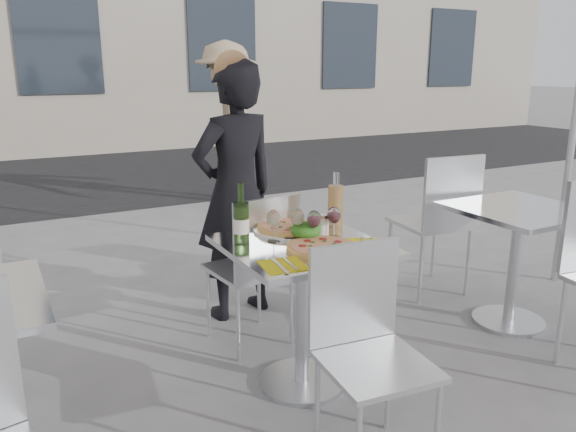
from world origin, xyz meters
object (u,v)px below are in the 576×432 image
pizza_near (322,247)px  napkin_right (369,244)px  salad_plate (306,232)px  wineglass_red_a (314,220)px  napkin_left (283,265)px  woman_diner (235,193)px  sugar_shaker (322,225)px  chair_near (366,336)px  side_chair_rfar (440,213)px  main_table (303,285)px  wine_bottle (241,221)px  wineglass_white_b (298,218)px  pedestrian_b (227,123)px  wineglass_white_a (274,220)px  wineglass_red_b (334,216)px  carafe (336,205)px  pizza_far (287,228)px  chair_far (257,259)px  side_table_right (517,241)px

pizza_near → napkin_right: bearing=-8.4°
salad_plate → wineglass_red_a: bearing=-83.2°
napkin_left → woman_diner: bearing=83.8°
sugar_shaker → napkin_right: (0.12, -0.23, -0.05)m
chair_near → sugar_shaker: chair_near is taller
side_chair_rfar → sugar_shaker: bearing=27.6°
main_table → napkin_left: (-0.23, -0.23, 0.21)m
wine_bottle → wineglass_white_b: 0.27m
woman_diner → pedestrian_b: (1.16, 2.97, 0.12)m
side_chair_rfar → wineglass_white_a: side_chair_rfar is taller
salad_plate → wineglass_red_b: size_ratio=1.40×
wine_bottle → carafe: 0.56m
side_chair_rfar → wine_bottle: bearing=20.7°
carafe → wineglass_red_a: (-0.24, -0.18, -0.01)m
woman_diner → wineglass_red_a: bearing=78.9°
pizza_near → pizza_far: size_ratio=0.96×
woman_diner → napkin_left: bearing=65.4°
woman_diner → wine_bottle: (-0.32, -0.82, 0.06)m
pedestrian_b → napkin_left: 4.40m
chair_far → wineglass_red_b: (0.21, -0.45, 0.33)m
side_table_right → woman_diner: (-1.44, 0.95, 0.27)m
chair_far → pizza_far: 0.34m
sugar_shaker → main_table: bearing=-154.8°
side_table_right → wineglass_red_b: bearing=179.5°
salad_plate → wineglass_white_a: size_ratio=1.40×
pedestrian_b → pizza_far: bearing=7.4°
pizza_near → carafe: carafe is taller
wineglass_white_b → wineglass_red_b: 0.18m
pedestrian_b → pizza_far: pedestrian_b is taller
pizza_far → napkin_left: pizza_far is taller
chair_near → carafe: bearing=72.0°
wineglass_red_b → napkin_left: size_ratio=0.78×
napkin_left → wineglass_white_a: bearing=77.3°
chair_far → pizza_far: size_ratio=2.60×
chair_far → chair_near: 1.02m
wineglass_white_b → pizza_near: bearing=-81.9°
side_table_right → wine_bottle: bearing=175.7°
woman_diner → wineglass_white_a: woman_diner is taller
chair_far → wine_bottle: wine_bottle is taller
main_table → side_chair_rfar: side_chair_rfar is taller
pizza_far → main_table: bearing=-98.4°
carafe → sugar_shaker: size_ratio=2.71×
wineglass_red_b → pizza_near: bearing=-137.9°
wine_bottle → napkin_left: (0.03, -0.36, -0.11)m
wineglass_red_a → carafe: bearing=37.4°
side_table_right → napkin_right: 1.26m
sugar_shaker → napkin_left: bearing=-141.4°
pizza_far → wineglass_white_b: (-0.03, -0.15, 0.09)m
wineglass_red_b → wineglass_white_b: bearing=162.9°
side_chair_rfar → wineglass_red_a: 1.48m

